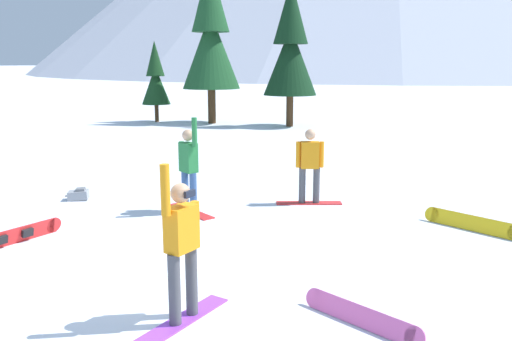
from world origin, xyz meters
The scene contains 11 objects.
ground_plane centered at (0.00, 0.00, 0.00)m, with size 800.00×800.00×0.00m, color silver.
snowboarder_foreground centered at (1.43, -0.83, 0.96)m, with size 0.56×1.49×2.02m.
snowboarder_midground centered at (-0.87, 3.51, 0.97)m, with size 1.45×0.97×2.04m.
snowboarder_background centered at (1.31, 5.12, 0.90)m, with size 1.47×0.81×1.70m.
loose_snowboard_near_right centered at (4.74, 4.39, 0.15)m, with size 1.80×0.93×0.29m.
loose_snowboard_far_spare centered at (-2.72, 0.52, 0.15)m, with size 0.53×1.89×0.30m.
loose_snowboard_near_left centered at (3.50, -0.15, 0.13)m, with size 1.60×0.78×0.25m.
backpack_grey centered at (-3.77, 3.45, 0.12)m, with size 0.55×0.50×0.28m.
pine_tree_leaning centered at (-7.95, 18.85, 4.45)m, with size 2.97×2.97×8.16m.
pine_tree_slender centered at (-3.74, 19.04, 3.83)m, with size 2.61×2.61×7.04m.
pine_tree_short centered at (-11.03, 18.41, 2.32)m, with size 1.51×1.51×4.25m.
Camera 1 is at (4.53, -6.17, 3.14)m, focal length 37.38 mm.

